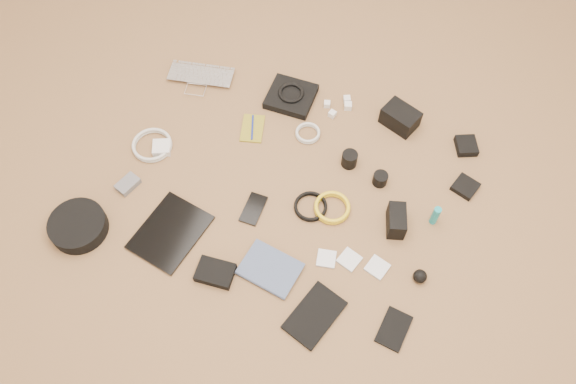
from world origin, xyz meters
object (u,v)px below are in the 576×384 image
(dslr_camera, at_px, (400,118))
(paperback, at_px, (259,287))
(laptop, at_px, (199,82))
(headphone_case, at_px, (78,226))
(phone, at_px, (253,209))
(tablet, at_px, (170,232))

(dslr_camera, bearing_deg, paperback, -86.32)
(laptop, height_order, dslr_camera, dslr_camera)
(dslr_camera, relative_size, headphone_case, 0.68)
(headphone_case, bearing_deg, dslr_camera, 41.36)
(phone, relative_size, headphone_case, 0.62)
(headphone_case, bearing_deg, phone, 27.16)
(tablet, bearing_deg, phone, 49.02)
(laptop, distance_m, paperback, 0.98)
(phone, bearing_deg, tablet, -141.72)
(laptop, distance_m, phone, 0.68)
(dslr_camera, distance_m, phone, 0.72)
(headphone_case, xyz_separation_m, paperback, (0.71, 0.01, -0.02))
(tablet, relative_size, phone, 2.09)
(paperback, bearing_deg, phone, 35.01)
(laptop, relative_size, dslr_camera, 1.97)
(laptop, bearing_deg, dslr_camera, -4.41)
(phone, xyz_separation_m, headphone_case, (-0.58, -0.30, 0.02))
(laptop, distance_m, tablet, 0.73)
(dslr_camera, distance_m, headphone_case, 1.33)
(tablet, bearing_deg, dslr_camera, 60.46)
(paperback, bearing_deg, tablet, 86.91)
(phone, distance_m, paperback, 0.31)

